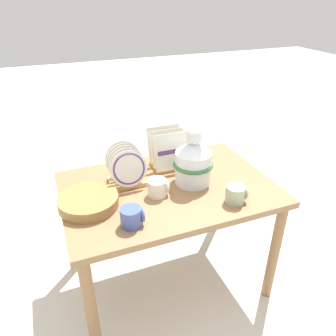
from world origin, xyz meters
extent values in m
plane|color=beige|center=(0.00, 0.00, 0.00)|extent=(14.00, 14.00, 0.00)
cube|color=olive|center=(0.00, 0.00, 0.66)|extent=(1.10, 0.75, 0.03)
cylinder|color=olive|center=(-0.50, -0.32, 0.32)|extent=(0.06, 0.06, 0.65)
cylinder|color=olive|center=(0.50, -0.32, 0.32)|extent=(0.06, 0.06, 0.65)
cylinder|color=olive|center=(-0.50, 0.32, 0.32)|extent=(0.06, 0.06, 0.65)
cylinder|color=olive|center=(0.50, 0.32, 0.32)|extent=(0.06, 0.06, 0.65)
cylinder|color=silver|center=(0.14, -0.01, 0.77)|extent=(0.19, 0.19, 0.18)
cone|color=silver|center=(0.14, -0.01, 0.89)|extent=(0.19, 0.19, 0.07)
cylinder|color=silver|center=(0.14, -0.01, 0.96)|extent=(0.08, 0.08, 0.06)
torus|color=silver|center=(0.14, -0.01, 0.99)|extent=(0.12, 0.12, 0.02)
torus|color=#38753D|center=(0.14, -0.01, 0.79)|extent=(0.21, 0.21, 0.02)
cube|color=tan|center=(-0.19, 0.11, 0.69)|extent=(0.19, 0.14, 0.02)
cylinder|color=tan|center=(-0.26, 0.17, 0.73)|extent=(0.01, 0.01, 0.06)
cylinder|color=tan|center=(-0.13, 0.17, 0.73)|extent=(0.01, 0.01, 0.06)
cylinder|color=silver|center=(-0.19, 0.05, 0.80)|extent=(0.19, 0.06, 0.19)
torus|color=#5B3375|center=(-0.19, 0.05, 0.80)|extent=(0.17, 0.05, 0.16)
cylinder|color=silver|center=(-0.19, 0.08, 0.80)|extent=(0.19, 0.06, 0.19)
cylinder|color=silver|center=(-0.19, 0.11, 0.80)|extent=(0.19, 0.06, 0.19)
cylinder|color=silver|center=(-0.19, 0.14, 0.80)|extent=(0.19, 0.06, 0.19)
cylinder|color=silver|center=(-0.19, 0.17, 0.80)|extent=(0.19, 0.06, 0.19)
cube|color=tan|center=(0.08, 0.20, 0.69)|extent=(0.19, 0.14, 0.02)
cylinder|color=tan|center=(0.01, 0.26, 0.73)|extent=(0.01, 0.01, 0.06)
cylinder|color=tan|center=(0.15, 0.26, 0.73)|extent=(0.01, 0.01, 0.06)
cube|color=silver|center=(0.08, 0.14, 0.81)|extent=(0.20, 0.06, 0.20)
cube|color=silver|center=(0.08, 0.20, 0.81)|extent=(0.20, 0.06, 0.20)
cube|color=silver|center=(0.08, 0.26, 0.81)|extent=(0.20, 0.06, 0.20)
cube|color=#5B3375|center=(0.08, 0.14, 0.81)|extent=(0.17, 0.01, 0.02)
cylinder|color=olive|center=(-0.42, -0.03, 0.68)|extent=(0.29, 0.29, 0.01)
cylinder|color=olive|center=(-0.42, -0.03, 0.69)|extent=(0.29, 0.29, 0.01)
cylinder|color=olive|center=(-0.42, -0.03, 0.70)|extent=(0.29, 0.29, 0.01)
cylinder|color=olive|center=(-0.42, -0.03, 0.71)|extent=(0.29, 0.29, 0.01)
cylinder|color=olive|center=(-0.42, -0.03, 0.72)|extent=(0.29, 0.29, 0.01)
cylinder|color=olive|center=(-0.42, -0.03, 0.73)|extent=(0.29, 0.29, 0.01)
cylinder|color=#9EB28E|center=(0.25, -0.25, 0.72)|extent=(0.10, 0.10, 0.09)
torus|color=#9EB28E|center=(0.30, -0.25, 0.73)|extent=(0.02, 0.07, 0.07)
cylinder|color=silver|center=(-0.08, -0.06, 0.72)|extent=(0.10, 0.10, 0.09)
torus|color=silver|center=(-0.03, -0.06, 0.73)|extent=(0.02, 0.07, 0.07)
cylinder|color=#42569E|center=(-0.27, -0.24, 0.72)|extent=(0.10, 0.10, 0.09)
torus|color=#42569E|center=(-0.22, -0.24, 0.73)|extent=(0.02, 0.07, 0.07)
camera|label=1|loc=(-0.53, -1.36, 1.60)|focal=35.00mm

